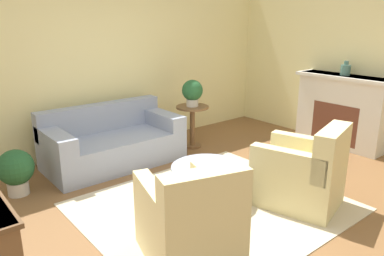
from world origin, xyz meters
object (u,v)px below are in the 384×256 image
ottoman_table (208,178)px  side_table (192,119)px  armchair_left (190,224)px  armchair_right (303,175)px  vase_mantel_near (346,70)px  potted_plant_floor (16,170)px  potted_plant_on_side_table (192,92)px  couch (112,143)px

ottoman_table → side_table: bearing=55.9°
ottoman_table → side_table: 1.85m
armchair_left → ottoman_table: (0.85, 0.74, -0.09)m
armchair_right → vase_mantel_near: bearing=20.9°
armchair_right → side_table: size_ratio=1.52×
armchair_left → potted_plant_floor: (-0.77, 2.25, -0.05)m
ottoman_table → armchair_right: bearing=-45.6°
armchair_left → side_table: size_ratio=1.52×
potted_plant_floor → ottoman_table: bearing=-43.0°
side_table → armchair_right: bearing=-97.7°
ottoman_table → vase_mantel_near: vase_mantel_near is taller
potted_plant_on_side_table → ottoman_table: bearing=-124.1°
armchair_left → ottoman_table: armchair_left is taller
potted_plant_floor → vase_mantel_near: bearing=-17.6°
ottoman_table → potted_plant_on_side_table: bearing=55.9°
armchair_right → potted_plant_floor: armchair_right is taller
couch → potted_plant_on_side_table: 1.45m
potted_plant_on_side_table → side_table: bearing=-45.0°
ottoman_table → potted_plant_on_side_table: potted_plant_on_side_table is taller
armchair_left → vase_mantel_near: size_ratio=4.62×
armchair_left → potted_plant_floor: 2.38m
armchair_right → vase_mantel_near: vase_mantel_near is taller
armchair_right → ottoman_table: size_ratio=1.24×
couch → potted_plant_floor: bearing=-171.9°
potted_plant_floor → couch: bearing=8.1°
armchair_right → ottoman_table: 1.04m
armchair_left → ottoman_table: 1.13m
side_table → potted_plant_floor: (-2.65, -0.01, -0.14)m
vase_mantel_near → potted_plant_floor: (-4.49, 1.43, -0.92)m
armchair_left → side_table: (1.88, 2.26, 0.09)m
ottoman_table → armchair_left: bearing=-138.9°
couch → side_table: (1.31, -0.17, 0.15)m
couch → potted_plant_on_side_table: (1.31, -0.17, 0.60)m
armchair_right → potted_plant_on_side_table: 2.35m
armchair_left → potted_plant_on_side_table: bearing=50.3°
ottoman_table → side_table: (1.03, 1.52, 0.18)m
couch → armchair_right: size_ratio=1.83×
ottoman_table → potted_plant_floor: 2.21m
couch → vase_mantel_near: (3.16, -1.62, 0.93)m
couch → side_table: bearing=-7.6°
ottoman_table → vase_mantel_near: size_ratio=3.72×
potted_plant_floor → armchair_right: bearing=-43.8°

